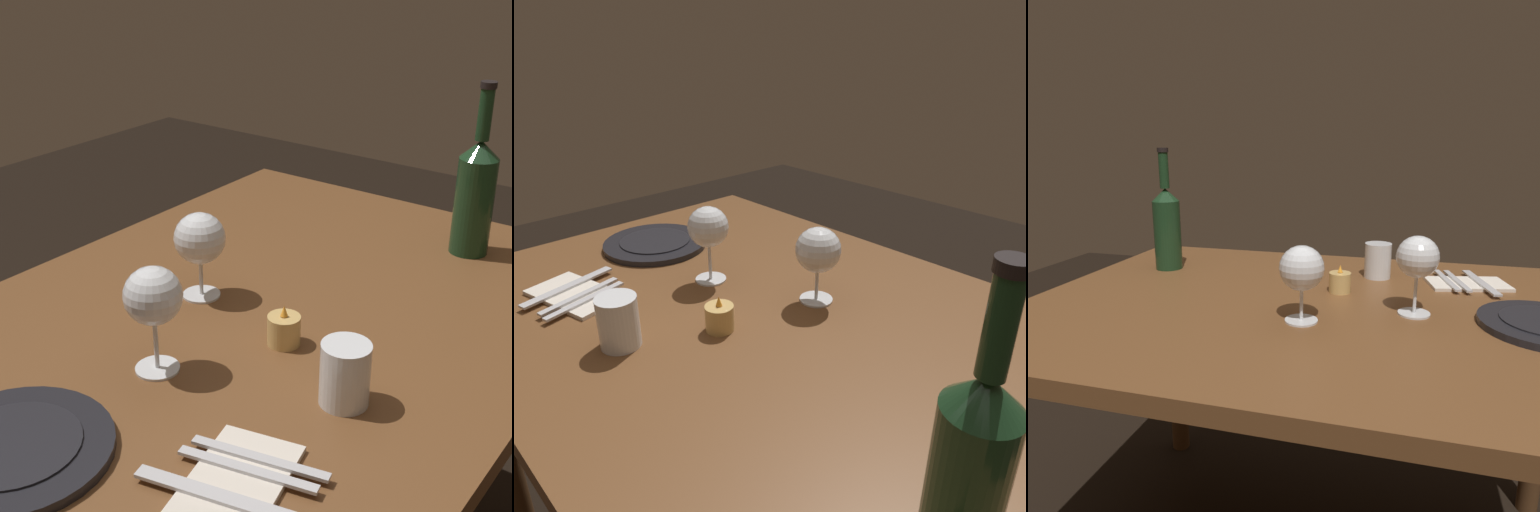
# 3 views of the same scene
# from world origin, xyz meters

# --- Properties ---
(dining_table) EXTENTS (1.30, 0.90, 0.74)m
(dining_table) POSITION_xyz_m (0.00, 0.00, 0.65)
(dining_table) COLOR brown
(dining_table) RESTS_ON ground
(wine_glass_left) EXTENTS (0.09, 0.09, 0.17)m
(wine_glass_left) POSITION_xyz_m (0.20, -0.02, 0.86)
(wine_glass_left) COLOR white
(wine_glass_left) RESTS_ON dining_table
(wine_glass_right) EXTENTS (0.09, 0.09, 0.15)m
(wine_glass_right) POSITION_xyz_m (-0.01, -0.12, 0.85)
(wine_glass_right) COLOR white
(wine_glass_right) RESTS_ON dining_table
(wine_bottle) EXTENTS (0.07, 0.07, 0.33)m
(wine_bottle) POSITION_xyz_m (-0.47, 0.18, 0.86)
(wine_bottle) COLOR #19381E
(wine_bottle) RESTS_ON dining_table
(water_tumbler) EXTENTS (0.07, 0.07, 0.09)m
(water_tumbler) POSITION_xyz_m (0.11, 0.24, 0.78)
(water_tumbler) COLOR white
(water_tumbler) RESTS_ON dining_table
(votive_candle) EXTENTS (0.05, 0.05, 0.07)m
(votive_candle) POSITION_xyz_m (0.03, 0.08, 0.76)
(votive_candle) COLOR #DBB266
(votive_candle) RESTS_ON dining_table
(folded_napkin) EXTENTS (0.21, 0.15, 0.01)m
(folded_napkin) POSITION_xyz_m (0.33, 0.22, 0.74)
(folded_napkin) COLOR silver
(folded_napkin) RESTS_ON dining_table
(fork_inner) EXTENTS (0.05, 0.18, 0.00)m
(fork_inner) POSITION_xyz_m (0.31, 0.22, 0.75)
(fork_inner) COLOR silver
(fork_inner) RESTS_ON folded_napkin
(fork_outer) EXTENTS (0.05, 0.18, 0.00)m
(fork_outer) POSITION_xyz_m (0.28, 0.22, 0.75)
(fork_outer) COLOR silver
(fork_outer) RESTS_ON folded_napkin
(table_knife) EXTENTS (0.07, 0.21, 0.00)m
(table_knife) POSITION_xyz_m (0.36, 0.22, 0.75)
(table_knife) COLOR silver
(table_knife) RESTS_ON folded_napkin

